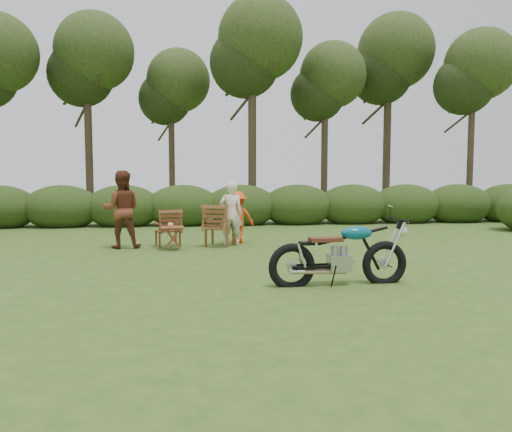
{
  "coord_description": "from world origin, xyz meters",
  "views": [
    {
      "loc": [
        -1.63,
        -8.22,
        1.74
      ],
      "look_at": [
        -0.39,
        1.74,
        0.9
      ],
      "focal_mm": 35.0,
      "sensor_mm": 36.0,
      "label": 1
    }
  ],
  "objects": [
    {
      "name": "adult_b",
      "position": [
        -3.33,
        3.79,
        0.0
      ],
      "size": [
        0.93,
        0.74,
        1.83
      ],
      "primitive_type": "imported",
      "rotation": [
        0.0,
        0.0,
        3.19
      ],
      "color": "brown",
      "rests_on": "ground"
    },
    {
      "name": "cup",
      "position": [
        -2.17,
        3.3,
        0.59
      ],
      "size": [
        0.13,
        0.13,
        0.1
      ],
      "primitive_type": "imported",
      "rotation": [
        0.0,
        0.0,
        -0.07
      ],
      "color": "#EDE6C3",
      "rests_on": "side_table"
    },
    {
      "name": "side_table",
      "position": [
        -2.13,
        3.33,
        0.27
      ],
      "size": [
        0.54,
        0.46,
        0.54
      ],
      "primitive_type": null,
      "rotation": [
        0.0,
        0.0,
        0.03
      ],
      "color": "brown",
      "rests_on": "ground"
    },
    {
      "name": "lawn_chair_right",
      "position": [
        -1.02,
        3.88,
        0.0
      ],
      "size": [
        0.91,
        0.91,
        1.01
      ],
      "primitive_type": null,
      "rotation": [
        0.0,
        0.0,
        2.75
      ],
      "color": "#5C2E17",
      "rests_on": "ground"
    },
    {
      "name": "adult_a",
      "position": [
        -0.73,
        3.94,
        0.0
      ],
      "size": [
        0.59,
        0.4,
        1.56
      ],
      "primitive_type": "imported",
      "rotation": [
        0.0,
        0.0,
        3.19
      ],
      "color": "beige",
      "rests_on": "ground"
    },
    {
      "name": "tree_line",
      "position": [
        0.5,
        9.74,
        3.81
      ],
      "size": [
        22.52,
        11.62,
        8.14
      ],
      "color": "#382E1E",
      "rests_on": "ground"
    },
    {
      "name": "motorcycle",
      "position": [
        0.63,
        -0.67,
        0.0
      ],
      "size": [
        2.18,
        0.92,
        1.22
      ],
      "primitive_type": null,
      "rotation": [
        0.0,
        0.0,
        0.05
      ],
      "color": "#0E98BB",
      "rests_on": "ground"
    },
    {
      "name": "ground",
      "position": [
        0.0,
        0.0,
        0.0
      ],
      "size": [
        80.0,
        80.0,
        0.0
      ],
      "primitive_type": "plane",
      "color": "#2D4C19",
      "rests_on": "ground"
    },
    {
      "name": "lawn_chair_left",
      "position": [
        -2.27,
        3.93,
        0.0
      ],
      "size": [
        0.77,
        0.77,
        0.9
      ],
      "primitive_type": null,
      "rotation": [
        0.0,
        0.0,
        3.42
      ],
      "color": "brown",
      "rests_on": "ground"
    },
    {
      "name": "child",
      "position": [
        -0.53,
        4.31,
        0.0
      ],
      "size": [
        0.92,
        0.64,
        1.31
      ],
      "primitive_type": "imported",
      "rotation": [
        0.0,
        0.0,
        3.34
      ],
      "color": "#EE4816",
      "rests_on": "ground"
    }
  ]
}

